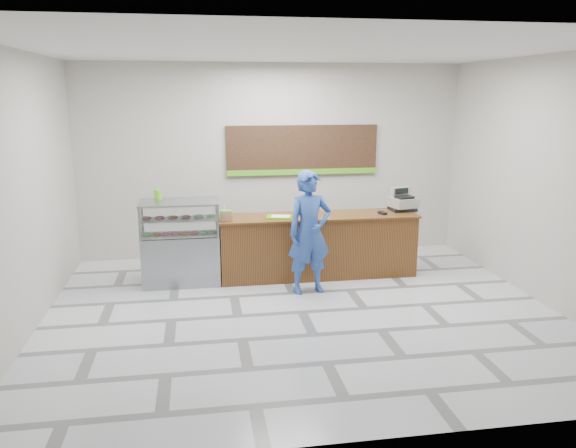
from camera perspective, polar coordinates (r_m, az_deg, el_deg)
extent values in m
plane|color=silver|center=(7.89, 1.44, -8.94)|extent=(7.00, 7.00, 0.00)
plane|color=#BBB6AC|center=(10.35, -1.58, 6.40)|extent=(7.00, 0.00, 7.00)
plane|color=silver|center=(7.33, 1.61, 17.31)|extent=(7.00, 7.00, 0.00)
cube|color=brown|center=(9.28, 3.04, -2.29)|extent=(3.20, 0.70, 1.00)
cube|color=brown|center=(9.15, 3.08, 0.82)|extent=(3.26, 0.76, 0.03)
cube|color=gray|center=(9.11, -10.78, -3.45)|extent=(1.20, 0.70, 0.80)
cube|color=white|center=(8.95, -10.95, 0.54)|extent=(1.20, 0.70, 0.50)
cube|color=gray|center=(8.90, -11.03, 2.21)|extent=(1.22, 0.72, 0.03)
cube|color=silver|center=(9.00, -10.89, -0.89)|extent=(1.14, 0.64, 0.02)
cube|color=silver|center=(8.95, -10.96, 0.60)|extent=(1.14, 0.64, 0.02)
torus|color=#78C575|center=(8.93, -14.12, -0.95)|extent=(0.15, 0.15, 0.05)
torus|color=#AB6635|center=(8.91, -13.21, -0.91)|extent=(0.15, 0.15, 0.05)
torus|color=#D0516D|center=(8.91, -12.29, -0.88)|extent=(0.15, 0.15, 0.05)
torus|color=#D0516D|center=(8.90, -11.37, -0.85)|extent=(0.15, 0.15, 0.05)
torus|color=#AB6635|center=(8.89, -10.46, -0.81)|extent=(0.15, 0.15, 0.05)
torus|color=#D0516D|center=(8.89, -9.54, -0.78)|extent=(0.15, 0.15, 0.05)
torus|color=#78C575|center=(8.89, -8.62, -0.75)|extent=(0.15, 0.15, 0.05)
torus|color=#78C575|center=(8.89, -7.70, -0.71)|extent=(0.15, 0.15, 0.05)
torus|color=#D0516D|center=(9.02, -14.13, 0.76)|extent=(0.15, 0.15, 0.05)
torus|color=#D0516D|center=(9.00, -12.86, 0.81)|extent=(0.15, 0.15, 0.05)
torus|color=#AB6635|center=(8.99, -11.59, 0.86)|extent=(0.15, 0.15, 0.05)
torus|color=#D0516D|center=(8.98, -10.32, 0.91)|extent=(0.15, 0.15, 0.05)
torus|color=#78C575|center=(8.98, -9.05, 0.95)|extent=(0.15, 0.15, 0.05)
torus|color=#78C575|center=(8.98, -7.77, 1.00)|extent=(0.15, 0.15, 0.05)
cube|color=black|center=(10.37, 1.48, 7.53)|extent=(2.80, 0.05, 0.90)
cube|color=#5AB922|center=(10.39, 1.50, 5.32)|extent=(2.80, 0.02, 0.10)
cube|color=black|center=(9.70, 11.52, 1.55)|extent=(0.40, 0.40, 0.06)
cube|color=gray|center=(9.68, 11.55, 2.19)|extent=(0.48, 0.50, 0.16)
cube|color=black|center=(9.59, 11.75, 2.68)|extent=(0.32, 0.26, 0.04)
cube|color=gray|center=(9.77, 11.35, 3.24)|extent=(0.35, 0.17, 0.16)
cube|color=black|center=(9.71, 11.47, 3.30)|extent=(0.26, 0.07, 0.10)
cube|color=black|center=(9.33, 9.58, 1.12)|extent=(0.12, 0.18, 0.04)
cube|color=#4BB800|center=(8.95, -0.91, 0.72)|extent=(0.45, 0.37, 0.02)
cube|color=white|center=(8.95, -0.77, 0.80)|extent=(0.33, 0.26, 0.00)
cube|color=white|center=(9.00, -6.37, 0.98)|extent=(0.14, 0.14, 0.11)
cylinder|color=silver|center=(9.09, -6.40, 1.11)|extent=(0.07, 0.07, 0.11)
cube|color=#5AB922|center=(8.74, -6.28, 0.83)|extent=(0.20, 0.14, 0.17)
cylinder|color=#D0516D|center=(8.93, 3.81, 0.61)|extent=(0.14, 0.14, 0.00)
cylinder|color=#5AB922|center=(9.14, -13.17, 2.96)|extent=(0.10, 0.10, 0.15)
cylinder|color=#5AB922|center=(9.11, -12.98, 2.90)|extent=(0.09, 0.09, 0.14)
imported|color=#2B4FA2|center=(8.41, 2.21, -0.86)|extent=(0.74, 0.55, 1.86)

